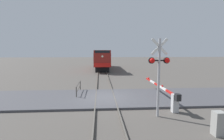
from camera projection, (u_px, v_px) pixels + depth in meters
ground_plane at (105, 99)px, 13.57m from camera, size 160.00×160.00×0.00m
rail_track_left at (96, 98)px, 13.51m from camera, size 0.08×80.00×0.15m
rail_track_right at (114, 98)px, 13.61m from camera, size 0.08×80.00×0.15m
road_surface at (105, 98)px, 13.56m from camera, size 36.00×5.31×0.14m
locomotive at (102, 59)px, 34.36m from camera, size 2.78×14.52×3.74m
crossing_signal at (159, 68)px, 9.62m from camera, size 1.18×0.33×4.42m
crossing_gate at (168, 95)px, 11.61m from camera, size 0.36×6.99×1.24m
utility_cabinet at (218, 124)px, 7.69m from camera, size 0.45×0.43×1.08m
guard_railing at (78, 87)px, 14.83m from camera, size 0.08×2.82×0.95m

